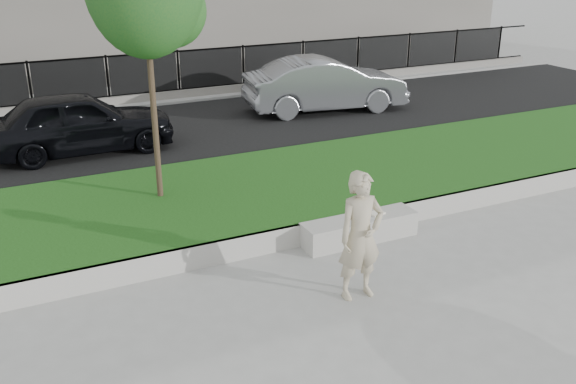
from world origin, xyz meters
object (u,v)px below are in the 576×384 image
man (361,236)px  car_silver (325,84)px  car_dark (79,122)px  book (377,213)px  stone_bench (359,229)px

man → car_silver: bearing=64.7°
car_dark → book: bearing=-151.7°
book → car_silver: (3.39, 7.96, 0.39)m
book → car_dark: car_dark is taller
car_dark → car_silver: 7.29m
stone_bench → man: (-0.98, -1.56, 0.74)m
book → car_silver: car_silver is taller
stone_bench → man: bearing=-122.2°
stone_bench → book: size_ratio=8.18×
stone_bench → book: 0.41m
man → car_dark: man is taller
car_dark → man: bearing=-164.1°
stone_bench → car_silver: (3.73, 7.97, 0.61)m
stone_bench → man: 1.98m
car_silver → stone_bench: bearing=163.2°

